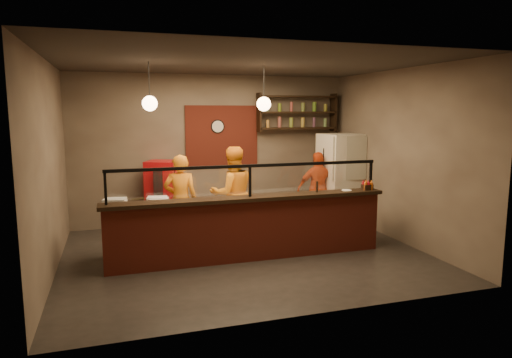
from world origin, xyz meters
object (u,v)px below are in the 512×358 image
object	(u,v)px
cook_right	(318,189)
pepper_mill	(317,187)
wall_clock	(218,126)
cook_mid	(232,194)
cook_left	(181,200)
pizza_dough	(280,199)
fridge	(340,179)
condiment_caddy	(367,187)
red_cooler	(163,195)

from	to	relation	value
cook_right	pepper_mill	bearing A→B (deg)	71.91
wall_clock	cook_right	world-z (taller)	wall_clock
wall_clock	cook_mid	distance (m)	1.95
wall_clock	cook_left	bearing A→B (deg)	-123.99
cook_mid	pizza_dough	xyz separation A→B (m)	(0.66, -0.81, 0.02)
cook_left	pepper_mill	bearing A→B (deg)	162.52
cook_mid	pepper_mill	size ratio (longest dim) A/B	9.56
wall_clock	fridge	size ratio (longest dim) A/B	0.15
pepper_mill	wall_clock	bearing A→B (deg)	112.23
cook_left	pizza_dough	world-z (taller)	cook_left
wall_clock	cook_mid	size ratio (longest dim) A/B	0.17
fridge	pizza_dough	bearing A→B (deg)	-151.87
pizza_dough	pepper_mill	world-z (taller)	pepper_mill
cook_mid	cook_left	bearing A→B (deg)	-1.16
wall_clock	condiment_caddy	bearing A→B (deg)	-53.40
red_cooler	pizza_dough	xyz separation A→B (m)	(1.82, -2.03, 0.19)
cook_left	cook_right	distance (m)	3.05
cook_mid	red_cooler	distance (m)	1.69
cook_mid	fridge	distance (m)	2.64
pizza_dough	cook_mid	bearing A→B (deg)	129.15
wall_clock	condiment_caddy	xyz separation A→B (m)	(2.05, -2.77, -0.99)
cook_left	red_cooler	xyz separation A→B (m)	(-0.18, 1.25, -0.12)
cook_left	fridge	size ratio (longest dim) A/B	0.85
cook_left	condiment_caddy	size ratio (longest dim) A/B	9.69
wall_clock	pizza_dough	size ratio (longest dim) A/B	0.67
cook_right	pizza_dough	xyz separation A→B (m)	(-1.36, -1.32, 0.12)
wall_clock	fridge	distance (m)	2.90
red_cooler	condiment_caddy	bearing A→B (deg)	-11.79
pepper_mill	pizza_dough	bearing A→B (deg)	143.97
pizza_dough	red_cooler	bearing A→B (deg)	131.99
pizza_dough	cook_right	bearing A→B (deg)	44.12
cook_left	red_cooler	distance (m)	1.27
cook_right	condiment_caddy	distance (m)	1.79
cook_left	pizza_dough	bearing A→B (deg)	165.37
red_cooler	cook_left	bearing A→B (deg)	-56.78
cook_mid	red_cooler	bearing A→B (deg)	-49.65
cook_right	red_cooler	size ratio (longest dim) A/B	1.11
fridge	pepper_mill	xyz separation A→B (m)	(-1.39, -1.77, 0.18)
wall_clock	pizza_dough	distance (m)	2.69
cook_mid	cook_right	size ratio (longest dim) A/B	1.13
wall_clock	cook_mid	xyz separation A→B (m)	(-0.07, -1.53, -1.21)
wall_clock	red_cooler	size ratio (longest dim) A/B	0.21
cook_left	cook_right	bearing A→B (deg)	-159.05
cook_mid	cook_right	distance (m)	2.09
fridge	red_cooler	distance (m)	3.80
pizza_dough	condiment_caddy	distance (m)	1.54
cook_right	pizza_dough	size ratio (longest dim) A/B	3.51
red_cooler	cook_right	bearing A→B (deg)	12.51
wall_clock	cook_right	size ratio (longest dim) A/B	0.19
wall_clock	pepper_mill	world-z (taller)	wall_clock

